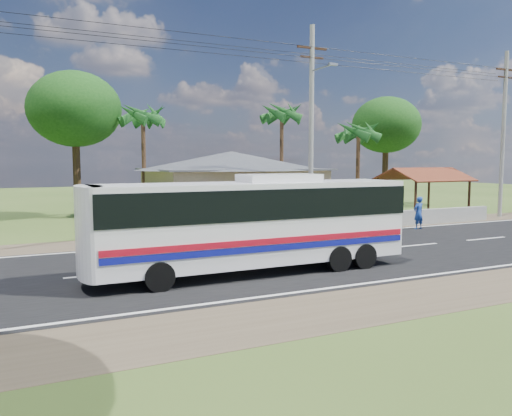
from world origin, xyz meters
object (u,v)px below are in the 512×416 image
(person, at_px, (418,213))
(waiting_shed, at_px, (423,177))
(motorcycle, at_px, (373,218))
(coach_bus, at_px, (256,217))

(person, bearing_deg, waiting_shed, -141.46)
(motorcycle, relative_size, person, 0.88)
(waiting_shed, height_order, person, waiting_shed)
(coach_bus, xyz_separation_m, motorcycle, (11.62, 8.46, -1.49))
(waiting_shed, relative_size, person, 2.86)
(coach_bus, relative_size, person, 5.93)
(waiting_shed, bearing_deg, person, -135.49)
(waiting_shed, xyz_separation_m, person, (-4.49, -4.41, -1.82))
(waiting_shed, relative_size, motorcycle, 3.25)
(waiting_shed, bearing_deg, motorcycle, -161.57)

